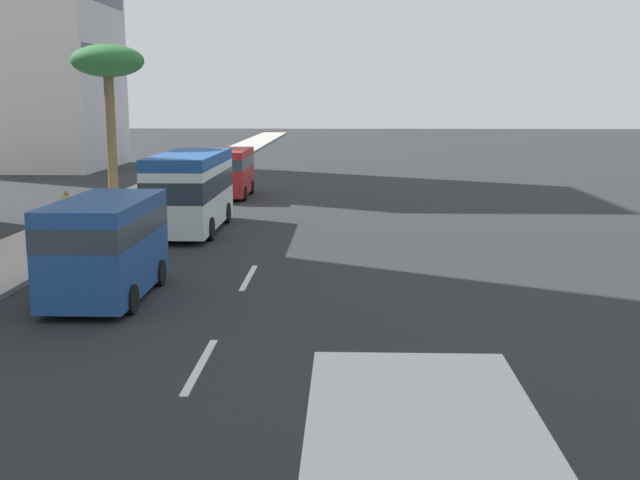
% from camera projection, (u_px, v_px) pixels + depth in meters
% --- Properties ---
extents(ground_plane, '(198.00, 198.00, 0.00)m').
position_uv_depth(ground_plane, '(283.00, 215.00, 34.59)').
color(ground_plane, '#26282B').
extents(sidewalk_right, '(162.00, 3.45, 0.15)m').
position_uv_depth(sidewalk_right, '(110.00, 213.00, 34.84)').
color(sidewalk_right, '#B2ADA3').
rests_on(sidewalk_right, ground_plane).
extents(lane_stripe_mid, '(3.20, 0.16, 0.01)m').
position_uv_depth(lane_stripe_mid, '(200.00, 365.00, 15.14)').
color(lane_stripe_mid, silver).
rests_on(lane_stripe_mid, ground_plane).
extents(lane_stripe_far, '(3.20, 0.16, 0.01)m').
position_uv_depth(lane_stripe_far, '(249.00, 277.00, 22.56)').
color(lane_stripe_far, silver).
rests_on(lane_stripe_far, ground_plane).
extents(minibus_lead, '(6.98, 2.38, 3.01)m').
position_uv_depth(minibus_lead, '(190.00, 189.00, 30.20)').
color(minibus_lead, silver).
rests_on(minibus_lead, ground_plane).
extents(van_third, '(4.92, 2.12, 2.47)m').
position_uv_depth(van_third, '(229.00, 170.00, 40.70)').
color(van_third, '#A51E1E').
rests_on(van_third, ground_plane).
extents(van_fourth, '(4.83, 2.21, 2.57)m').
position_uv_depth(van_fourth, '(106.00, 242.00, 19.97)').
color(van_fourth, '#1E478C').
rests_on(van_fourth, ground_plane).
extents(pedestrian_near_lamp, '(0.37, 0.30, 1.59)m').
position_uv_depth(pedestrian_near_lamp, '(67.00, 210.00, 29.06)').
color(pedestrian_near_lamp, gold).
rests_on(pedestrian_near_lamp, sidewalk_right).
extents(palm_tree, '(3.07, 3.07, 7.19)m').
position_uv_depth(palm_tree, '(108.00, 67.00, 33.46)').
color(palm_tree, brown).
rests_on(palm_tree, sidewalk_right).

